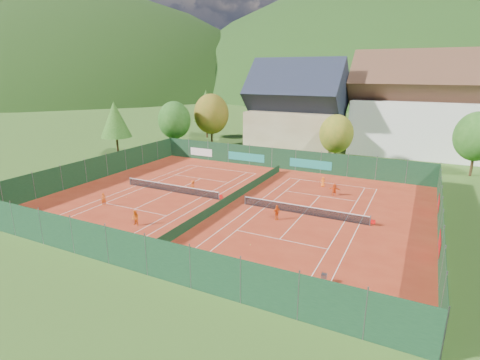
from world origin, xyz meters
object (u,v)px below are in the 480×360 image
Objects in this scene: chalet at (296,113)px; player_left_mid at (135,218)px; player_left_far at (193,186)px; player_right_far_b at (334,190)px; player_left_near at (104,199)px; hotel_block_a at (417,110)px; player_right_near at (277,212)px; ball_hopper at (324,276)px; player_right_far_a at (323,182)px.

chalet reaches higher than player_left_mid.
player_left_far reaches higher than player_right_far_b.
player_right_far_b is (14.34, 16.85, -0.03)m from player_left_mid.
player_left_near is at bearing 72.96° from player_left_far.
hotel_block_a is 14.57× the size of player_right_near.
player_right_far_a reaches higher than ball_hopper.
chalet is 10.93× the size of player_right_near.
hotel_block_a is 28.19m from player_right_far_a.
chalet is 20.25× the size of ball_hopper.
player_right_far_a is (10.38, -19.98, -5.99)m from chalet.
hotel_block_a is 14.78× the size of player_left_far.
chalet is 10.98× the size of player_left_mid.
hotel_block_a is 16.97× the size of player_right_far_a.
player_left_mid reaches higher than player_left_far.
chalet reaches higher than player_right_near.
chalet reaches higher than player_left_near.
player_right_far_b is (12.40, -22.74, -5.91)m from chalet.
player_right_far_a is at bearing -1.93° from player_left_near.
hotel_block_a is at bearing -116.94° from player_right_far_a.
player_right_near is 12.53m from player_right_far_a.
player_left_far is (-0.73, 10.62, -0.01)m from player_left_mid.
chalet reaches higher than ball_hopper.
hotel_block_a reaches higher than player_right_far_a.
hotel_block_a reaches higher than player_left_far.
ball_hopper is 18.13m from player_left_mid.
ball_hopper is at bearing 92.08° from player_right_far_b.
player_left_near is (-24.70, 4.51, 0.14)m from ball_hopper.
player_left_far is at bearing 13.41° from player_right_far_b.
player_left_far is at bearing 102.35° from player_left_mid.
player_right_near reaches higher than player_left_far.
player_left_far reaches higher than ball_hopper.
hotel_block_a reaches higher than player_left_near.
ball_hopper is 0.56× the size of player_right_far_b.
player_right_near reaches higher than player_right_far_b.
player_left_near is 0.98× the size of player_right_far_b.
player_left_mid is 23.16m from player_right_far_a.
hotel_block_a reaches higher than chalet.
player_right_near reaches higher than player_left_near.
player_right_far_b is at bearing 117.52° from player_right_far_a.
ball_hopper is at bearing -93.51° from hotel_block_a.
player_right_near is (11.10, 7.14, 0.00)m from player_left_mid.
hotel_block_a is 40.24m from player_right_near.
chalet is 26.57m from player_right_far_b.
player_right_far_b is at bearing 101.14° from ball_hopper.
chalet is 11.40× the size of player_right_far_b.
player_right_far_a is at bearing 104.86° from ball_hopper.
player_right_far_a is at bearing 25.68° from player_right_near.
player_left_mid is at bearing 173.98° from ball_hopper.
player_left_mid is 10.64m from player_left_far.
player_left_far is 0.99× the size of player_right_near.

